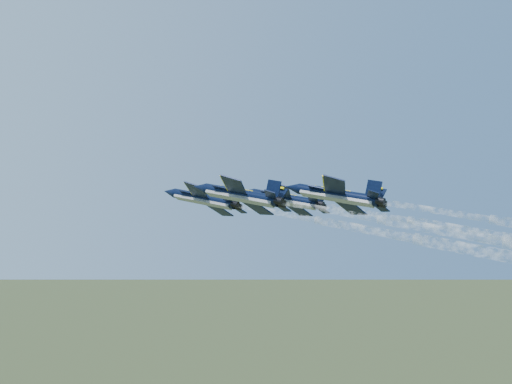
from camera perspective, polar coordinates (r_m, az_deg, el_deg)
jet_lead at (r=113.01m, az=-5.42°, el=-0.69°), size 13.06×19.33×6.72m
jet_left at (r=98.03m, az=-1.75°, el=-0.30°), size 13.06×19.33×6.72m
jet_right at (r=113.16m, az=2.76°, el=-0.70°), size 13.06×19.33×6.72m
jet_slot at (r=99.32m, az=7.92°, el=-0.31°), size 13.06×19.33×6.72m
smoke_trail_lead at (r=92.33m, az=23.07°, el=0.16°), size 29.78×65.93×3.21m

